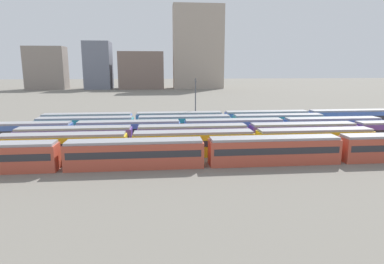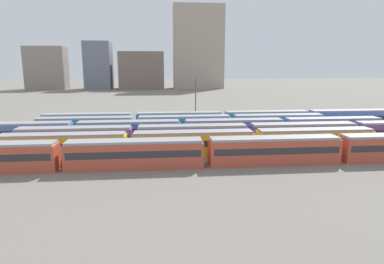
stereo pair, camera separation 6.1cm
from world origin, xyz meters
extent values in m
plane|color=slate|center=(0.00, 13.00, 0.00)|extent=(600.00, 600.00, 0.00)
cube|color=#BC4C38|center=(12.29, 0.00, 1.70)|extent=(18.00, 3.00, 3.40)
cube|color=#2D2D33|center=(12.29, 0.00, 2.11)|extent=(17.20, 3.06, 0.90)
cube|color=#939399|center=(12.29, 0.00, 3.57)|extent=(17.60, 2.70, 0.35)
cube|color=#BC4C38|center=(31.19, 0.00, 1.70)|extent=(18.00, 3.00, 3.40)
cube|color=#2D2D33|center=(31.19, 0.00, 2.11)|extent=(17.20, 3.06, 0.90)
cube|color=#939399|center=(31.19, 0.00, 3.57)|extent=(17.60, 2.70, 0.35)
cube|color=yellow|center=(1.69, 5.20, 1.70)|extent=(18.00, 3.00, 3.40)
cube|color=#2D2D33|center=(1.69, 5.20, 2.11)|extent=(17.20, 3.06, 0.90)
cube|color=#939399|center=(1.69, 5.20, 3.57)|extent=(17.60, 2.70, 0.35)
cube|color=yellow|center=(20.59, 5.20, 1.70)|extent=(18.00, 3.00, 3.40)
cube|color=#2D2D33|center=(20.59, 5.20, 2.11)|extent=(17.20, 3.06, 0.90)
cube|color=#939399|center=(20.59, 5.20, 3.57)|extent=(17.60, 2.70, 0.35)
cube|color=yellow|center=(39.49, 5.20, 1.70)|extent=(18.00, 3.00, 3.40)
cube|color=#2D2D33|center=(39.49, 5.20, 2.11)|extent=(17.20, 3.06, 0.90)
cube|color=#939399|center=(39.49, 5.20, 3.57)|extent=(17.60, 2.70, 0.35)
cube|color=#6B429E|center=(2.06, 10.40, 1.70)|extent=(18.00, 3.00, 3.40)
cube|color=#2D2D33|center=(2.06, 10.40, 2.11)|extent=(17.20, 3.06, 0.90)
cube|color=#939399|center=(2.06, 10.40, 3.57)|extent=(17.60, 2.70, 0.35)
cube|color=#6B429E|center=(20.96, 10.40, 1.70)|extent=(18.00, 3.00, 3.40)
cube|color=#2D2D33|center=(20.96, 10.40, 2.11)|extent=(17.20, 3.06, 0.90)
cube|color=#939399|center=(20.96, 10.40, 3.57)|extent=(17.60, 2.70, 0.35)
cube|color=#6B429E|center=(39.86, 10.40, 1.70)|extent=(18.00, 3.00, 3.40)
cube|color=#2D2D33|center=(39.86, 10.40, 2.11)|extent=(17.20, 3.06, 0.90)
cube|color=#939399|center=(39.86, 10.40, 3.57)|extent=(17.60, 2.70, 0.35)
cube|color=#4C70BC|center=(-8.72, 15.60, 1.70)|extent=(18.00, 3.00, 3.40)
cube|color=#2D2D33|center=(-8.72, 15.60, 2.11)|extent=(17.20, 3.06, 0.90)
cube|color=#939399|center=(-8.72, 15.60, 3.57)|extent=(17.60, 2.70, 0.35)
cube|color=#4C70BC|center=(10.18, 15.60, 1.70)|extent=(18.00, 3.00, 3.40)
cube|color=#2D2D33|center=(10.18, 15.60, 2.11)|extent=(17.20, 3.06, 0.90)
cube|color=#939399|center=(10.18, 15.60, 3.57)|extent=(17.60, 2.70, 0.35)
cube|color=#4C70BC|center=(29.08, 15.60, 1.70)|extent=(18.00, 3.00, 3.40)
cube|color=#2D2D33|center=(29.08, 15.60, 2.11)|extent=(17.20, 3.06, 0.90)
cube|color=#939399|center=(29.08, 15.60, 3.57)|extent=(17.60, 2.70, 0.35)
cube|color=#4C70BC|center=(47.98, 15.60, 1.70)|extent=(18.00, 3.00, 3.40)
cube|color=#2D2D33|center=(47.98, 15.60, 2.11)|extent=(17.20, 3.06, 0.90)
cube|color=#939399|center=(47.98, 15.60, 3.57)|extent=(17.60, 2.70, 0.35)
cube|color=teal|center=(1.52, 20.80, 1.70)|extent=(18.00, 3.00, 3.40)
cube|color=#2D2D33|center=(1.52, 20.80, 2.11)|extent=(17.20, 3.06, 0.90)
cube|color=#939399|center=(1.52, 20.80, 3.57)|extent=(17.60, 2.70, 0.35)
cube|color=teal|center=(20.42, 20.80, 1.70)|extent=(18.00, 3.00, 3.40)
cube|color=#2D2D33|center=(20.42, 20.80, 2.11)|extent=(17.20, 3.06, 0.90)
cube|color=#939399|center=(20.42, 20.80, 3.57)|extent=(17.60, 2.70, 0.35)
cube|color=teal|center=(39.32, 20.80, 1.70)|extent=(18.00, 3.00, 3.40)
cube|color=#2D2D33|center=(39.32, 20.80, 2.11)|extent=(17.20, 3.06, 0.90)
cube|color=#939399|center=(39.32, 20.80, 3.57)|extent=(17.60, 2.70, 0.35)
cube|color=#4C70BC|center=(0.85, 26.00, 1.70)|extent=(18.00, 3.00, 3.40)
cube|color=#2D2D33|center=(0.85, 26.00, 2.11)|extent=(17.20, 3.06, 0.90)
cube|color=#939399|center=(0.85, 26.00, 3.57)|extent=(17.60, 2.70, 0.35)
cube|color=#4C70BC|center=(19.75, 26.00, 1.70)|extent=(18.00, 3.00, 3.40)
cube|color=#2D2D33|center=(19.75, 26.00, 2.11)|extent=(17.20, 3.06, 0.90)
cube|color=#939399|center=(19.75, 26.00, 3.57)|extent=(17.60, 2.70, 0.35)
cube|color=#4C70BC|center=(38.65, 26.00, 1.70)|extent=(18.00, 3.00, 3.40)
cube|color=#2D2D33|center=(38.65, 26.00, 2.11)|extent=(17.20, 3.06, 0.90)
cube|color=#939399|center=(38.65, 26.00, 3.57)|extent=(17.60, 2.70, 0.35)
cube|color=#4C70BC|center=(57.55, 26.00, 1.70)|extent=(18.00, 3.00, 3.40)
cube|color=#2D2D33|center=(57.55, 26.00, 2.11)|extent=(17.20, 3.06, 0.90)
cube|color=#939399|center=(57.55, 26.00, 3.57)|extent=(17.60, 2.70, 0.35)
cylinder|color=#4C4C51|center=(23.48, 28.92, 5.33)|extent=(0.24, 0.24, 10.66)
cube|color=#47474C|center=(23.48, 28.92, 10.06)|extent=(0.16, 3.20, 0.16)
cube|color=gray|center=(-48.97, 158.52, 12.16)|extent=(22.05, 12.02, 24.31)
cube|color=slate|center=(-19.48, 158.52, 13.58)|extent=(14.85, 15.92, 27.16)
cube|color=#7A665B|center=(5.52, 158.52, 10.75)|extent=(25.91, 17.95, 21.49)
cube|color=#A89989|center=(39.26, 158.52, 24.16)|extent=(29.62, 12.67, 48.32)
camera|label=1|loc=(15.58, -42.64, 13.24)|focal=30.86mm
camera|label=2|loc=(15.65, -42.65, 13.24)|focal=30.86mm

